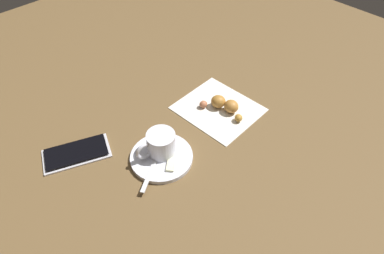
# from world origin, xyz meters

# --- Properties ---
(ground_plane) EXTENTS (1.80, 1.80, 0.00)m
(ground_plane) POSITION_xyz_m (0.00, 0.00, 0.00)
(ground_plane) COLOR brown
(saucer) EXTENTS (0.14, 0.14, 0.01)m
(saucer) POSITION_xyz_m (-0.09, -0.03, 0.01)
(saucer) COLOR silver
(saucer) RESTS_ON ground
(espresso_cup) EXTENTS (0.09, 0.06, 0.06)m
(espresso_cup) POSITION_xyz_m (-0.08, -0.02, 0.04)
(espresso_cup) COLOR silver
(espresso_cup) RESTS_ON saucer
(teaspoon) EXTENTS (0.13, 0.09, 0.01)m
(teaspoon) POSITION_xyz_m (-0.10, -0.03, 0.01)
(teaspoon) COLOR silver
(teaspoon) RESTS_ON saucer
(sugar_packet) EXTENTS (0.06, 0.06, 0.01)m
(sugar_packet) POSITION_xyz_m (-0.08, -0.05, 0.01)
(sugar_packet) COLOR beige
(sugar_packet) RESTS_ON saucer
(napkin) EXTENTS (0.18, 0.20, 0.00)m
(napkin) POSITION_xyz_m (0.12, -0.01, 0.00)
(napkin) COLOR silver
(napkin) RESTS_ON ground
(croissant) EXTENTS (0.07, 0.12, 0.03)m
(croissant) POSITION_xyz_m (0.13, -0.02, 0.02)
(croissant) COLOR #AC7A2E
(croissant) RESTS_ON napkin
(cell_phone) EXTENTS (0.17, 0.13, 0.01)m
(cell_phone) POSITION_xyz_m (-0.22, 0.12, 0.01)
(cell_phone) COLOR #BBB9C0
(cell_phone) RESTS_ON ground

